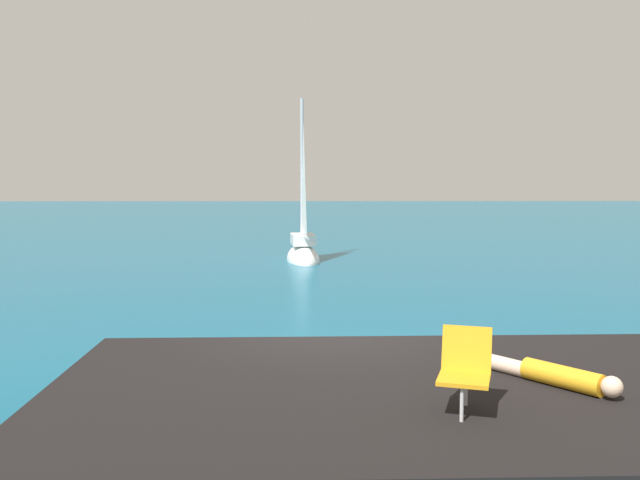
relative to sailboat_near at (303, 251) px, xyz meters
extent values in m
plane|color=#0F5675|center=(0.47, -14.37, -0.35)|extent=(160.00, 160.00, 0.00)
cube|color=black|center=(1.40, -17.18, 0.01)|extent=(8.27, 4.72, 0.72)
cube|color=black|center=(-0.22, -15.02, -0.35)|extent=(1.04, 1.02, 0.62)
cube|color=black|center=(2.11, -15.03, -0.35)|extent=(1.72, 1.64, 1.08)
ellipsoid|color=white|center=(0.00, 0.02, -0.35)|extent=(1.49, 3.48, 1.16)
cube|color=white|center=(0.00, 0.02, 0.42)|extent=(0.96, 1.55, 0.38)
cylinder|color=#B7B7BC|center=(-0.03, 0.33, 2.87)|extent=(0.13, 0.13, 5.29)
cylinder|color=#B2B2B7|center=(0.07, -0.72, 0.60)|extent=(0.31, 2.11, 0.10)
pyramid|color=white|center=(0.03, -0.25, 2.66)|extent=(0.23, 1.69, 4.02)
cylinder|color=gold|center=(2.89, -17.30, 0.49)|extent=(0.75, 0.85, 0.24)
cylinder|color=beige|center=(2.43, -16.71, 0.46)|extent=(0.58, 0.66, 0.18)
sphere|color=beige|center=(3.24, -17.73, 0.51)|extent=(0.22, 0.22, 0.22)
cube|color=orange|center=(1.63, -18.10, 0.72)|extent=(0.62, 0.64, 0.04)
cube|color=orange|center=(1.71, -17.85, 0.94)|extent=(0.50, 0.29, 0.45)
cylinder|color=silver|center=(1.57, -18.30, 0.54)|extent=(0.04, 0.04, 0.35)
cylinder|color=silver|center=(1.71, -17.85, 0.54)|extent=(0.04, 0.04, 0.35)
camera|label=1|loc=(0.13, -24.35, 2.62)|focal=37.77mm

